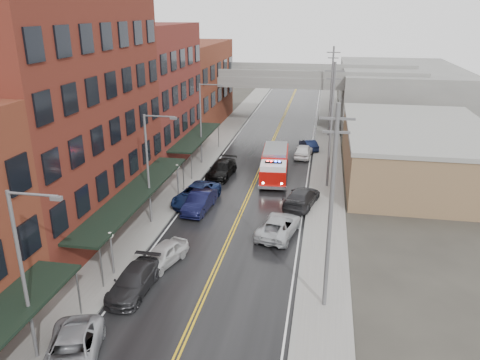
{
  "coord_description": "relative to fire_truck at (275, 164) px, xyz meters",
  "views": [
    {
      "loc": [
        6.55,
        -8.74,
        16.35
      ],
      "look_at": [
        -0.07,
        27.34,
        3.0
      ],
      "focal_mm": 35.0,
      "sensor_mm": 36.0,
      "label": 1
    }
  ],
  "objects": [
    {
      "name": "parked_car_left_5",
      "position": [
        -5.44,
        -9.29,
        -0.79
      ],
      "size": [
        2.11,
        5.11,
        1.64
      ],
      "primitive_type": "imported",
      "rotation": [
        0.0,
        0.0,
        -0.08
      ],
      "color": "black",
      "rests_on": "ground"
    },
    {
      "name": "parked_car_left_2",
      "position": [
        -6.62,
        -28.66,
        -0.84
      ],
      "size": [
        4.09,
        6.0,
        1.53
      ],
      "primitive_type": "imported",
      "rotation": [
        0.0,
        0.0,
        0.31
      ],
      "color": "#989AA0",
      "rests_on": "ground"
    },
    {
      "name": "utility_pole_2",
      "position": [
        5.36,
        18.51,
        4.7
      ],
      "size": [
        1.8,
        0.24,
        12.0
      ],
      "color": "#59595B",
      "rests_on": "ground"
    },
    {
      "name": "street_lamp_2",
      "position": [
        -8.39,
        3.51,
        3.58
      ],
      "size": [
        2.64,
        0.22,
        9.0
      ],
      "color": "#59595B",
      "rests_on": "ground"
    },
    {
      "name": "globe_lamp_2",
      "position": [
        -8.24,
        -6.49,
        0.7
      ],
      "size": [
        0.44,
        0.44,
        3.12
      ],
      "color": "#59595B",
      "rests_on": "ground"
    },
    {
      "name": "road",
      "position": [
        -1.84,
        -6.49,
        -1.6
      ],
      "size": [
        11.0,
        160.0,
        0.02
      ],
      "primitive_type": "cube",
      "color": "black",
      "rests_on": "ground"
    },
    {
      "name": "street_lamp_0",
      "position": [
        -8.39,
        -28.49,
        3.58
      ],
      "size": [
        2.64,
        0.22,
        9.0
      ],
      "color": "#59595B",
      "rests_on": "ground"
    },
    {
      "name": "street_lamp_1",
      "position": [
        -8.39,
        -12.49,
        3.58
      ],
      "size": [
        2.64,
        0.22,
        9.0
      ],
      "color": "#59595B",
      "rests_on": "ground"
    },
    {
      "name": "parked_car_left_4",
      "position": [
        -5.5,
        -18.52,
        -0.87
      ],
      "size": [
        2.92,
        4.64,
        1.47
      ],
      "primitive_type": "imported",
      "rotation": [
        0.0,
        0.0,
        -0.29
      ],
      "color": "#B9B9B9",
      "rests_on": "ground"
    },
    {
      "name": "parked_car_left_6",
      "position": [
        -6.18,
        -7.69,
        -0.79
      ],
      "size": [
        3.8,
        6.31,
        1.64
      ],
      "primitive_type": "imported",
      "rotation": [
        0.0,
        0.0,
        -0.19
      ],
      "color": "#14214B",
      "rests_on": "ground"
    },
    {
      "name": "parked_car_right_3",
      "position": [
        3.0,
        11.31,
        -0.95
      ],
      "size": [
        2.68,
        4.25,
        1.32
      ],
      "primitive_type": "imported",
      "rotation": [
        0.0,
        0.0,
        3.49
      ],
      "color": "black",
      "rests_on": "ground"
    },
    {
      "name": "parked_car_right_0",
      "position": [
        1.76,
        -12.69,
        -0.84
      ],
      "size": [
        3.56,
        5.89,
        1.53
      ],
      "primitive_type": "imported",
      "rotation": [
        0.0,
        0.0,
        2.95
      ],
      "color": "#AEB2B6",
      "rests_on": "ground"
    },
    {
      "name": "curb_left",
      "position": [
        -7.49,
        -6.49,
        -1.53
      ],
      "size": [
        0.3,
        160.0,
        0.15
      ],
      "primitive_type": "cube",
      "color": "gray",
      "rests_on": "ground"
    },
    {
      "name": "brick_building_far",
      "position": [
        -15.14,
        21.51,
        4.39
      ],
      "size": [
        9.0,
        20.0,
        12.0
      ],
      "primitive_type": "cube",
      "color": "brown",
      "rests_on": "ground"
    },
    {
      "name": "curb_right",
      "position": [
        3.81,
        -6.49,
        -1.53
      ],
      "size": [
        0.3,
        160.0,
        0.15
      ],
      "primitive_type": "cube",
      "color": "gray",
      "rests_on": "ground"
    },
    {
      "name": "sidewalk_right",
      "position": [
        5.46,
        -6.49,
        -1.53
      ],
      "size": [
        3.0,
        160.0,
        0.15
      ],
      "primitive_type": "cube",
      "color": "slate",
      "rests_on": "ground"
    },
    {
      "name": "awning_2",
      "position": [
        -9.33,
        4.01,
        1.38
      ],
      "size": [
        2.6,
        13.0,
        3.09
      ],
      "color": "black",
      "rests_on": "ground"
    },
    {
      "name": "sidewalk_left",
      "position": [
        -9.14,
        -6.49,
        -1.53
      ],
      "size": [
        3.0,
        160.0,
        0.15
      ],
      "primitive_type": "cube",
      "color": "slate",
      "rests_on": "ground"
    },
    {
      "name": "awning_1",
      "position": [
        -9.33,
        -13.49,
        1.38
      ],
      "size": [
        2.6,
        18.0,
        3.09
      ],
      "color": "black",
      "rests_on": "ground"
    },
    {
      "name": "parked_car_right_1",
      "position": [
        3.16,
        -6.69,
        -0.79
      ],
      "size": [
        3.44,
        6.0,
        1.64
      ],
      "primitive_type": "imported",
      "rotation": [
        0.0,
        0.0,
        2.93
      ],
      "color": "#242426",
      "rests_on": "ground"
    },
    {
      "name": "tan_building",
      "position": [
        14.16,
        3.51,
        0.89
      ],
      "size": [
        14.0,
        22.0,
        5.0
      ],
      "primitive_type": "cube",
      "color": "brown",
      "rests_on": "ground"
    },
    {
      "name": "right_far_block",
      "position": [
        16.16,
        33.51,
        2.39
      ],
      "size": [
        18.0,
        30.0,
        8.0
      ],
      "primitive_type": "cube",
      "color": "slate",
      "rests_on": "ground"
    },
    {
      "name": "utility_pole_0",
      "position": [
        5.36,
        -21.49,
        4.7
      ],
      "size": [
        1.8,
        0.24,
        12.0
      ],
      "color": "#59595B",
      "rests_on": "ground"
    },
    {
      "name": "parked_car_left_3",
      "position": [
        -6.18,
        -22.04,
        -0.87
      ],
      "size": [
        2.19,
        5.13,
        1.48
      ],
      "primitive_type": "imported",
      "rotation": [
        0.0,
        0.0,
        -0.03
      ],
      "color": "black",
      "rests_on": "ground"
    },
    {
      "name": "brick_building_c",
      "position": [
        -15.14,
        4.01,
        5.89
      ],
      "size": [
        9.0,
        15.0,
        15.0
      ],
      "primitive_type": "cube",
      "color": "#5B211B",
      "rests_on": "ground"
    },
    {
      "name": "parked_car_right_2",
      "position": [
        2.54,
        8.07,
        -0.82
      ],
      "size": [
        2.2,
        4.74,
        1.57
      ],
      "primitive_type": "imported",
      "rotation": [
        0.0,
        0.0,
        3.06
      ],
      "color": "white",
      "rests_on": "ground"
    },
    {
      "name": "globe_lamp_1",
      "position": [
        -8.24,
        -20.49,
        0.7
      ],
      "size": [
        0.44,
        0.44,
        3.12
      ],
      "color": "#59595B",
      "rests_on": "ground"
    },
    {
      "name": "fire_truck",
      "position": [
        0.0,
        0.0,
        0.0
      ],
      "size": [
        3.67,
        8.27,
        2.97
      ],
      "rotation": [
        0.0,
        0.0,
        0.06
      ],
      "color": "#A50C07",
      "rests_on": "ground"
    },
    {
      "name": "overpass",
      "position": [
        -1.84,
        25.51,
        4.38
      ],
      "size": [
        40.0,
        10.0,
        7.5
      ],
      "color": "slate",
      "rests_on": "ground"
    },
    {
      "name": "parked_car_left_7",
      "position": [
        -5.48,
        -0.32,
        -0.81
      ],
      "size": [
        2.63,
        5.66,
        1.6
      ],
      "primitive_type": "imported",
      "rotation": [
        0.0,
        0.0,
        -0.07
      ],
      "color": "black",
      "rests_on": "ground"
    },
    {
      "name": "brick_building_b",
      "position": [
        -15.14,
        -13.49,
        7.39
      ],
      "size": [
        9.0,
        20.0,
        18.0
      ],
      "primitive_type": "cube",
      "color": "#582117",
      "rests_on": "ground"
    },
    {
      "name": "utility_pole_1",
      "position": [
        5.36,
        -1.49,
        4.7
      ],
      "size": [
        1.8,
        0.24,
        12.0
      ],
      "color": "#59595B",
      "rests_on": "ground"
    }
  ]
}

